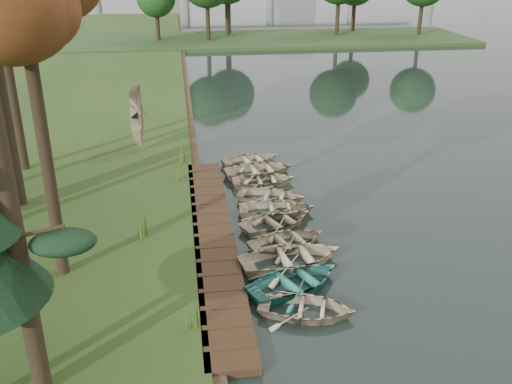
{
  "coord_description": "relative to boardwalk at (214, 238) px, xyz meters",
  "views": [
    {
      "loc": [
        -2.67,
        -20.18,
        10.93
      ],
      "look_at": [
        0.22,
        0.84,
        1.68
      ],
      "focal_mm": 40.0,
      "sensor_mm": 36.0,
      "label": 1
    }
  ],
  "objects": [
    {
      "name": "tree_2",
      "position": [
        -5.45,
        -2.09,
        8.93
      ],
      "size": [
        3.44,
        3.44,
        10.44
      ],
      "color": "black",
      "rests_on": "bank"
    },
    {
      "name": "reeds_1",
      "position": [
        -2.87,
        0.16,
        0.67
      ],
      "size": [
        0.6,
        0.6,
        1.04
      ],
      "primitive_type": "cone",
      "color": "#3F661E",
      "rests_on": "bank"
    },
    {
      "name": "rowboat_0",
      "position": [
        2.59,
        -5.43,
        0.22
      ],
      "size": [
        3.61,
        3.03,
        0.64
      ],
      "primitive_type": "imported",
      "rotation": [
        0.0,
        0.0,
        1.27
      ],
      "color": "#C8B491",
      "rests_on": "water"
    },
    {
      "name": "rowboat_4",
      "position": [
        2.73,
        0.83,
        0.24
      ],
      "size": [
        3.93,
        3.45,
        0.68
      ],
      "primitive_type": "imported",
      "rotation": [
        0.0,
        0.0,
        1.98
      ],
      "color": "#C8B491",
      "rests_on": "water"
    },
    {
      "name": "rowboat_3",
      "position": [
        2.82,
        -0.92,
        0.23
      ],
      "size": [
        3.72,
        3.13,
        0.66
      ],
      "primitive_type": "imported",
      "rotation": [
        0.0,
        0.0,
        1.88
      ],
      "color": "#C8B491",
      "rests_on": "water"
    },
    {
      "name": "reeds_2",
      "position": [
        -1.37,
        5.88,
        0.72
      ],
      "size": [
        0.6,
        0.6,
        1.14
      ],
      "primitive_type": "cone",
      "color": "#3F661E",
      "rests_on": "bank"
    },
    {
      "name": "rowboat_6",
      "position": [
        2.86,
        3.44,
        0.23
      ],
      "size": [
        3.72,
        3.16,
        0.65
      ],
      "primitive_type": "imported",
      "rotation": [
        0.0,
        0.0,
        1.24
      ],
      "color": "#C8B491",
      "rests_on": "water"
    },
    {
      "name": "ground",
      "position": [
        1.6,
        0.0,
        -0.15
      ],
      "size": [
        300.0,
        300.0,
        0.0
      ],
      "primitive_type": "plane",
      "color": "#3D2F1D"
    },
    {
      "name": "rowboat_2",
      "position": [
        2.7,
        -2.34,
        0.3
      ],
      "size": [
        4.31,
        3.43,
        0.8
      ],
      "primitive_type": "imported",
      "rotation": [
        0.0,
        0.0,
        1.75
      ],
      "color": "#C8B491",
      "rests_on": "water"
    },
    {
      "name": "reeds_0",
      "position": [
        -1.04,
        -5.8,
        0.58
      ],
      "size": [
        0.6,
        0.6,
        0.86
      ],
      "primitive_type": "cone",
      "color": "#3F661E",
      "rests_on": "bank"
    },
    {
      "name": "reeds_3",
      "position": [
        -1.0,
        8.38,
        0.68
      ],
      "size": [
        0.6,
        0.6,
        1.05
      ],
      "primitive_type": "cone",
      "color": "#3F661E",
      "rests_on": "bank"
    },
    {
      "name": "rowboat_7",
      "position": [
        2.82,
        5.36,
        0.22
      ],
      "size": [
        3.24,
        2.39,
        0.65
      ],
      "primitive_type": "imported",
      "rotation": [
        0.0,
        0.0,
        1.62
      ],
      "color": "#C8B491",
      "rests_on": "water"
    },
    {
      "name": "rowboat_8",
      "position": [
        2.79,
        6.67,
        0.27
      ],
      "size": [
        3.98,
        3.15,
        0.75
      ],
      "primitive_type": "imported",
      "rotation": [
        0.0,
        0.0,
        1.74
      ],
      "color": "#C8B491",
      "rests_on": "water"
    },
    {
      "name": "boardwalk",
      "position": [
        0.0,
        0.0,
        0.0
      ],
      "size": [
        1.6,
        16.0,
        0.3
      ],
      "primitive_type": "cube",
      "color": "#372415",
      "rests_on": "ground"
    },
    {
      "name": "rowboat_9",
      "position": [
        2.57,
        8.34,
        0.23
      ],
      "size": [
        3.68,
        3.06,
        0.66
      ],
      "primitive_type": "imported",
      "rotation": [
        0.0,
        0.0,
        1.85
      ],
      "color": "#C8B491",
      "rests_on": "water"
    },
    {
      "name": "stored_rowboat",
      "position": [
        -3.31,
        10.74,
        0.52
      ],
      "size": [
        3.82,
        2.88,
        0.75
      ],
      "primitive_type": "imported",
      "rotation": [
        3.14,
        0.0,
        1.49
      ],
      "color": "#C8B491",
      "rests_on": "bank"
    },
    {
      "name": "rowboat_1",
      "position": [
        2.53,
        -3.88,
        0.27
      ],
      "size": [
        4.26,
        3.77,
        0.73
      ],
      "primitive_type": "imported",
      "rotation": [
        0.0,
        0.0,
        2.0
      ],
      "color": "#2D7D71",
      "rests_on": "water"
    },
    {
      "name": "peninsula",
      "position": [
        9.6,
        50.0,
        0.08
      ],
      "size": [
        50.0,
        14.0,
        0.45
      ],
      "primitive_type": "cube",
      "color": "#2A441E",
      "rests_on": "ground"
    },
    {
      "name": "rowboat_5",
      "position": [
        2.89,
        2.0,
        0.25
      ],
      "size": [
        3.5,
        2.6,
        0.7
      ],
      "primitive_type": "imported",
      "rotation": [
        0.0,
        0.0,
        1.51
      ],
      "color": "#C8B491",
      "rests_on": "water"
    }
  ]
}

